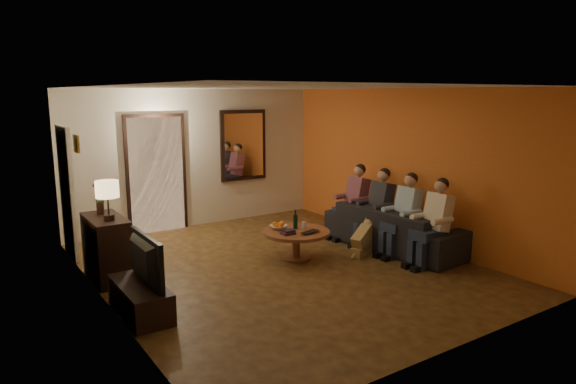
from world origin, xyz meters
TOP-DOWN VIEW (x-y plane):
  - floor at (0.00, 0.00)m, footprint 5.00×6.00m
  - ceiling at (0.00, 0.00)m, footprint 5.00×6.00m
  - back_wall at (0.00, 3.00)m, footprint 5.00×0.02m
  - front_wall at (0.00, -3.00)m, footprint 5.00×0.02m
  - left_wall at (-2.50, 0.00)m, footprint 0.02×6.00m
  - right_wall at (2.50, 0.00)m, footprint 0.02×6.00m
  - orange_accent at (2.49, 0.00)m, footprint 0.01×6.00m
  - kitchen_doorway at (-0.80, 2.98)m, footprint 1.00×0.06m
  - door_trim at (-0.80, 2.97)m, footprint 1.12×0.04m
  - fridge_glimpse at (-0.55, 2.98)m, footprint 0.45×0.03m
  - mirror_frame at (1.00, 2.96)m, footprint 1.00×0.05m
  - mirror_glass at (1.00, 2.93)m, footprint 0.86×0.02m
  - white_door at (-2.46, 2.30)m, footprint 0.06×0.85m
  - framed_art at (-2.47, 1.30)m, footprint 0.03×0.28m
  - art_canvas at (-2.46, 1.30)m, footprint 0.01×0.22m
  - dresser at (-2.25, 0.94)m, footprint 0.45×0.98m
  - table_lamp at (-2.25, 0.72)m, footprint 0.30×0.30m
  - flower_vase at (-2.25, 1.16)m, footprint 0.14×0.14m
  - tv_stand at (-2.25, -0.45)m, footprint 0.45×1.09m
  - tv at (-2.25, -0.45)m, footprint 0.99×0.13m
  - sofa at (2.05, -0.24)m, footprint 2.47×1.13m
  - person_a at (1.95, -1.14)m, footprint 0.60×0.40m
  - person_b at (1.95, -0.54)m, footprint 0.60×0.40m
  - person_c at (1.95, 0.06)m, footprint 0.60×0.40m
  - person_d at (1.95, 0.66)m, footprint 0.60×0.40m
  - dog at (1.39, -0.19)m, footprint 0.61×0.42m
  - coffee_table at (0.40, 0.22)m, footprint 1.21×1.21m
  - bowl at (0.22, 0.44)m, footprint 0.26×0.26m
  - oranges at (0.22, 0.44)m, footprint 0.20×0.20m
  - wine_bottle at (0.45, 0.32)m, footprint 0.07×0.07m
  - wine_glass at (0.58, 0.27)m, footprint 0.06×0.06m
  - book_stack at (0.18, 0.12)m, footprint 0.20×0.15m
  - laptop at (0.50, -0.06)m, footprint 0.37×0.28m

SIDE VIEW (x-z plane):
  - floor at x=0.00m, z-range -0.01..0.01m
  - tv_stand at x=-2.25m, z-range 0.00..0.36m
  - coffee_table at x=0.40m, z-range 0.00..0.45m
  - dog at x=1.39m, z-range 0.00..0.56m
  - sofa at x=2.05m, z-range 0.00..0.70m
  - dresser at x=-2.25m, z-range 0.00..0.87m
  - laptop at x=0.50m, z-range 0.45..0.48m
  - bowl at x=0.22m, z-range 0.45..0.51m
  - book_stack at x=0.18m, z-range 0.45..0.52m
  - wine_glass at x=0.58m, z-range 0.45..0.55m
  - oranges at x=0.22m, z-range 0.51..0.59m
  - person_a at x=1.95m, z-range 0.00..1.20m
  - person_b at x=1.95m, z-range 0.00..1.20m
  - person_c at x=1.95m, z-range 0.00..1.20m
  - person_d at x=1.95m, z-range 0.00..1.20m
  - wine_bottle at x=0.45m, z-range 0.45..0.76m
  - tv at x=-2.25m, z-range 0.36..0.93m
  - fridge_glimpse at x=-0.55m, z-range 0.05..1.75m
  - white_door at x=-2.46m, z-range 0.00..2.04m
  - kitchen_doorway at x=-0.80m, z-range 0.00..2.10m
  - door_trim at x=-0.80m, z-range -0.06..2.16m
  - flower_vase at x=-2.25m, z-range 0.87..1.31m
  - table_lamp at x=-2.25m, z-range 0.87..1.41m
  - back_wall at x=0.00m, z-range 0.00..2.60m
  - front_wall at x=0.00m, z-range 0.00..2.60m
  - left_wall at x=-2.50m, z-range 0.00..2.60m
  - right_wall at x=2.50m, z-range 0.00..2.60m
  - orange_accent at x=2.49m, z-range 0.00..2.60m
  - mirror_frame at x=1.00m, z-range 0.80..2.20m
  - mirror_glass at x=1.00m, z-range 0.87..2.13m
  - framed_art at x=-2.47m, z-range 1.73..1.97m
  - art_canvas at x=-2.46m, z-range 1.76..1.94m
  - ceiling at x=0.00m, z-range 2.60..2.60m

